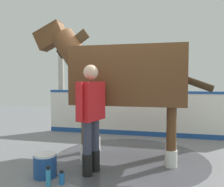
{
  "coord_description": "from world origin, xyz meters",
  "views": [
    {
      "loc": [
        -4.24,
        -0.29,
        1.42
      ],
      "look_at": [
        -0.35,
        0.16,
        1.19
      ],
      "focal_mm": 38.34,
      "sensor_mm": 36.0,
      "label": 1
    }
  ],
  "objects": [
    {
      "name": "ground_plane",
      "position": [
        0.0,
        0.0,
        -0.01
      ],
      "size": [
        16.0,
        16.0,
        0.02
      ],
      "primitive_type": "cube",
      "color": "gray"
    },
    {
      "name": "horse",
      "position": [
        0.04,
        -0.01,
        1.47
      ],
      "size": [
        1.21,
        3.26,
        2.53
      ],
      "rotation": [
        0.0,
        0.0,
        1.45
      ],
      "color": "brown",
      "rests_on": "ground"
    },
    {
      "name": "bottle_shampoo",
      "position": [
        -1.25,
        0.91,
        0.13
      ],
      "size": [
        0.06,
        0.06,
        0.28
      ],
      "color": "#3399CC",
      "rests_on": "ground"
    },
    {
      "name": "wash_bucket",
      "position": [
        -0.95,
        1.07,
        0.17
      ],
      "size": [
        0.34,
        0.34,
        0.34
      ],
      "color": "#1E478C",
      "rests_on": "ground"
    },
    {
      "name": "barrier_wall",
      "position": [
        1.82,
        -0.33,
        0.53
      ],
      "size": [
        0.69,
        4.96,
        1.14
      ],
      "color": "white",
      "rests_on": "ground"
    },
    {
      "name": "wet_patch",
      "position": [
        0.03,
        -0.12,
        0.0
      ],
      "size": [
        2.78,
        2.78,
        0.0
      ],
      "primitive_type": "cylinder",
      "color": "#4C4C54",
      "rests_on": "ground"
    },
    {
      "name": "bottle_spray",
      "position": [
        -1.16,
        0.75,
        0.09
      ],
      "size": [
        0.08,
        0.08,
        0.19
      ],
      "color": "blue",
      "rests_on": "ground"
    },
    {
      "name": "handler",
      "position": [
        -0.74,
        0.43,
        0.94
      ],
      "size": [
        0.62,
        0.38,
        1.64
      ],
      "rotation": [
        0.0,
        0.0,
        4.33
      ],
      "color": "black",
      "rests_on": "ground"
    },
    {
      "name": "roof_post_near",
      "position": [
        2.14,
        1.85,
        1.45
      ],
      "size": [
        0.16,
        0.16,
        2.89
      ],
      "primitive_type": "cylinder",
      "color": "#B7B2A8",
      "rests_on": "ground"
    }
  ]
}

